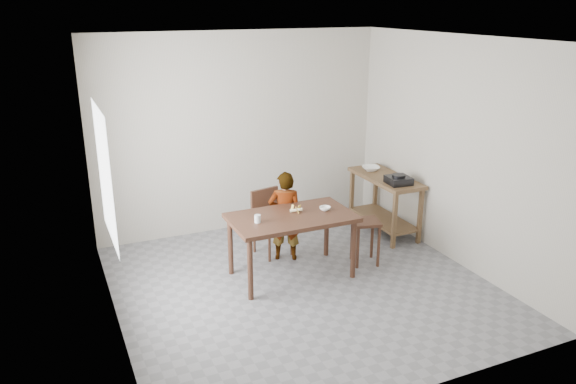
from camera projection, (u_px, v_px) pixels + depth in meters
name	position (u px, v px, depth m)	size (l,w,h in m)	color
floor	(302.00, 288.00, 6.32)	(4.00, 4.00, 0.04)	slate
ceiling	(305.00, 37.00, 5.44)	(4.00, 4.00, 0.04)	white
wall_back	(240.00, 133.00, 7.63)	(4.00, 0.04, 2.70)	beige
wall_front	(422.00, 244.00, 4.14)	(4.00, 0.04, 2.70)	beige
wall_left	(104.00, 198.00, 5.10)	(0.04, 4.00, 2.70)	beige
wall_right	(457.00, 152.00, 6.66)	(0.04, 4.00, 2.70)	beige
window_pane	(105.00, 175.00, 5.25)	(0.02, 1.10, 1.30)	silver
dining_table	(292.00, 246.00, 6.46)	(1.40, 0.80, 0.75)	#402418
prep_counter	(384.00, 204.00, 7.72)	(0.50, 1.20, 0.80)	brown
child	(285.00, 216.00, 6.83)	(0.41, 0.27, 1.13)	silver
dining_chair	(273.00, 223.00, 7.02)	(0.40, 0.40, 0.82)	#402418
stool	(365.00, 242.00, 6.81)	(0.31, 0.31, 0.55)	#402418
glass_tumbler	(258.00, 219.00, 6.12)	(0.07, 0.07, 0.09)	silver
small_bowl	(325.00, 208.00, 6.49)	(0.13, 0.13, 0.04)	white
banana	(296.00, 210.00, 6.43)	(0.16, 0.11, 0.06)	#EEE25D
serving_bowl	(371.00, 168.00, 7.84)	(0.24, 0.24, 0.06)	white
gas_burner	(399.00, 180.00, 7.26)	(0.29, 0.29, 0.10)	black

